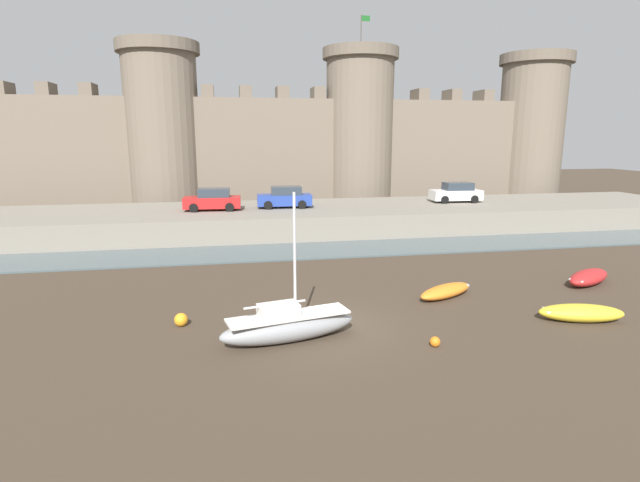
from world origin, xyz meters
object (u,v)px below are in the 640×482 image
rowboat_midflat_centre (581,313)px  car_quay_west (285,197)px  car_quay_centre_west (456,193)px  rowboat_midflat_left (589,277)px  rowboat_near_channel_left (446,291)px  mooring_buoy_near_shore (181,320)px  mooring_buoy_off_centre (435,342)px  car_quay_east (213,200)px  sailboat_near_channel_right (288,325)px

rowboat_midflat_centre → car_quay_west: car_quay_west is taller
car_quay_west → car_quay_centre_west: (14.31, 0.60, 0.00)m
rowboat_midflat_centre → rowboat_midflat_left: bearing=49.0°
rowboat_near_channel_left → car_quay_centre_west: bearing=63.4°
rowboat_near_channel_left → mooring_buoy_near_shore: (-11.51, -1.40, -0.05)m
mooring_buoy_near_shore → mooring_buoy_off_centre: mooring_buoy_near_shore is taller
car_quay_east → mooring_buoy_off_centre: bearing=-70.2°
rowboat_midflat_centre → sailboat_near_channel_right: size_ratio=0.65×
rowboat_midflat_left → mooring_buoy_off_centre: bearing=-151.9°
mooring_buoy_near_shore → car_quay_east: bearing=87.3°
rowboat_midflat_left → car_quay_west: bearing=127.5°
rowboat_midflat_centre → car_quay_centre_west: (5.08, 21.89, 2.21)m
sailboat_near_channel_right → mooring_buoy_near_shore: size_ratio=10.32×
car_quay_centre_west → rowboat_midflat_left: bearing=-94.2°
car_quay_west → mooring_buoy_off_centre: bearing=-83.5°
mooring_buoy_off_centre → car_quay_west: 22.79m
sailboat_near_channel_right → mooring_buoy_near_shore: bearing=150.8°
car_quay_west → car_quay_centre_west: same height
rowboat_near_channel_left → car_quay_west: bearing=106.7°
rowboat_near_channel_left → car_quay_centre_west: car_quay_centre_west is taller
car_quay_centre_west → car_quay_east: same height
mooring_buoy_near_shore → car_quay_west: car_quay_west is taller
sailboat_near_channel_right → car_quay_east: sailboat_near_channel_right is taller
rowboat_midflat_left → sailboat_near_channel_right: bearing=-165.0°
rowboat_near_channel_left → rowboat_midflat_left: rowboat_midflat_left is taller
sailboat_near_channel_right → car_quay_east: 20.96m
car_quay_centre_west → car_quay_east: (-19.69, -1.03, 0.00)m
rowboat_midflat_left → car_quay_west: size_ratio=0.81×
mooring_buoy_near_shore → car_quay_west: size_ratio=0.12×
rowboat_near_channel_left → rowboat_midflat_left: (7.76, 0.56, 0.08)m
rowboat_midflat_left → mooring_buoy_off_centre: size_ratio=9.28×
rowboat_near_channel_left → car_quay_east: bearing=121.9°
mooring_buoy_near_shore → mooring_buoy_off_centre: 9.55m
car_quay_west → rowboat_midflat_centre: bearing=-66.6°
car_quay_centre_west → mooring_buoy_near_shore: bearing=-136.5°
car_quay_east → mooring_buoy_near_shore: bearing=-92.7°
mooring_buoy_near_shore → car_quay_west: (6.26, 18.90, 2.31)m
rowboat_midflat_centre → mooring_buoy_off_centre: rowboat_midflat_centre is taller
rowboat_near_channel_left → car_quay_west: size_ratio=0.79×
rowboat_near_channel_left → mooring_buoy_off_centre: (-2.67, -5.01, -0.12)m
rowboat_midflat_left → sailboat_near_channel_right: 15.93m
rowboat_midflat_centre → mooring_buoy_near_shore: size_ratio=6.67×
rowboat_near_channel_left → car_quay_west: (-5.25, 17.50, 2.26)m
mooring_buoy_off_centre → car_quay_west: size_ratio=0.09×
mooring_buoy_off_centre → car_quay_centre_west: car_quay_centre_west is taller
rowboat_near_channel_left → car_quay_east: 20.24m
car_quay_east → rowboat_near_channel_left: bearing=-58.1°
rowboat_midflat_centre → mooring_buoy_off_centre: (-6.64, -1.22, -0.18)m
rowboat_near_channel_left → car_quay_centre_west: (9.06, 18.10, 2.26)m
rowboat_near_channel_left → mooring_buoy_off_centre: 5.68m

